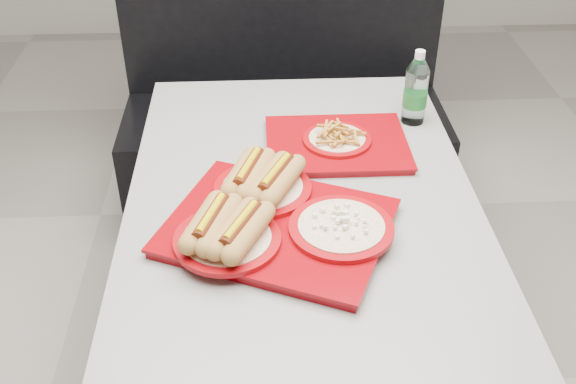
{
  "coord_description": "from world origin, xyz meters",
  "views": [
    {
      "loc": [
        -0.11,
        -1.38,
        1.77
      ],
      "look_at": [
        -0.04,
        -0.07,
        0.83
      ],
      "focal_mm": 42.0,
      "sensor_mm": 36.0,
      "label": 1
    }
  ],
  "objects_px": {
    "booth_bench": "(284,113)",
    "water_bottle": "(416,92)",
    "diner_table": "(302,250)",
    "tray_near": "(270,216)",
    "tray_far": "(337,141)"
  },
  "relations": [
    {
      "from": "tray_near",
      "to": "tray_far",
      "type": "height_order",
      "value": "tray_near"
    },
    {
      "from": "tray_near",
      "to": "water_bottle",
      "type": "bearing_deg",
      "value": 48.52
    },
    {
      "from": "booth_bench",
      "to": "tray_far",
      "type": "relative_size",
      "value": 3.37
    },
    {
      "from": "diner_table",
      "to": "tray_near",
      "type": "relative_size",
      "value": 2.27
    },
    {
      "from": "diner_table",
      "to": "tray_near",
      "type": "height_order",
      "value": "tray_near"
    },
    {
      "from": "booth_bench",
      "to": "tray_far",
      "type": "distance_m",
      "value": 0.93
    },
    {
      "from": "water_bottle",
      "to": "diner_table",
      "type": "bearing_deg",
      "value": -132.42
    },
    {
      "from": "diner_table",
      "to": "booth_bench",
      "type": "relative_size",
      "value": 1.05
    },
    {
      "from": "tray_near",
      "to": "diner_table",
      "type": "bearing_deg",
      "value": 52.11
    },
    {
      "from": "diner_table",
      "to": "water_bottle",
      "type": "height_order",
      "value": "water_bottle"
    },
    {
      "from": "booth_bench",
      "to": "water_bottle",
      "type": "distance_m",
      "value": 0.9
    },
    {
      "from": "tray_near",
      "to": "tray_far",
      "type": "relative_size",
      "value": 1.56
    },
    {
      "from": "tray_near",
      "to": "tray_far",
      "type": "xyz_separation_m",
      "value": [
        0.2,
        0.36,
        -0.02
      ]
    },
    {
      "from": "booth_bench",
      "to": "tray_far",
      "type": "height_order",
      "value": "booth_bench"
    },
    {
      "from": "tray_far",
      "to": "diner_table",
      "type": "bearing_deg",
      "value": -114.42
    }
  ]
}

